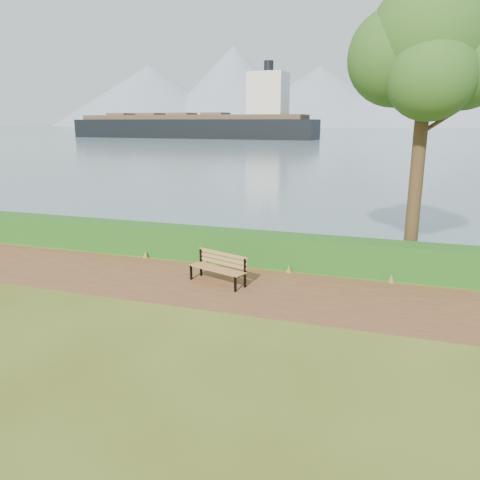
% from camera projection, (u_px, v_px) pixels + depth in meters
% --- Properties ---
extents(ground, '(140.00, 140.00, 0.00)m').
position_uv_depth(ground, '(214.00, 289.00, 12.49)').
color(ground, '#454F16').
rests_on(ground, ground).
extents(path, '(40.00, 3.40, 0.01)m').
position_uv_depth(path, '(218.00, 286.00, 12.76)').
color(path, '#582E1E').
rests_on(path, ground).
extents(hedge, '(32.00, 0.85, 1.00)m').
position_uv_depth(hedge, '(243.00, 247.00, 14.76)').
color(hedge, '#174513').
rests_on(hedge, ground).
extents(water, '(700.00, 510.00, 0.00)m').
position_uv_depth(water, '(389.00, 129.00, 251.81)').
color(water, '#455C6F').
rests_on(water, ground).
extents(mountains, '(585.00, 190.00, 70.00)m').
position_uv_depth(mountains, '(383.00, 92.00, 382.18)').
color(mountains, gray).
rests_on(mountains, ground).
extents(bench, '(1.77, 1.03, 0.85)m').
position_uv_depth(bench, '(219.00, 266.00, 12.87)').
color(bench, black).
rests_on(bench, ground).
extents(tree, '(4.41, 3.69, 8.48)m').
position_uv_depth(tree, '(428.00, 48.00, 12.85)').
color(tree, '#362216').
rests_on(tree, ground).
extents(cargo_ship, '(66.86, 14.01, 20.16)m').
position_uv_depth(cargo_ship, '(199.00, 126.00, 121.27)').
color(cargo_ship, black).
rests_on(cargo_ship, ground).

